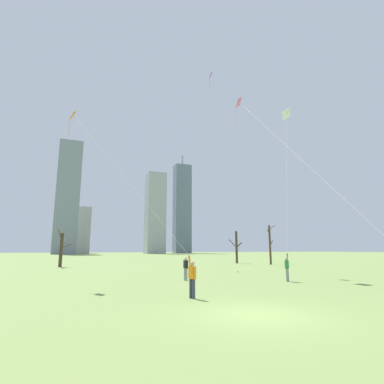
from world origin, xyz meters
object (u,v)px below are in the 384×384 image
object	(u,v)px
kite_flyer_foreground_right_orange	(166,242)
bare_tree_far_right_edge	(236,247)
bare_tree_rightmost	(270,244)
kite_flyer_far_back_pink	(341,207)
bystander_strolling_midfield	(186,267)
kite_flyer_midfield_right_white	(287,209)
bare_tree_center	(61,249)
distant_kite_drifting_left_purple	(213,92)

from	to	relation	value
kite_flyer_foreground_right_orange	bare_tree_far_right_edge	xyz separation A→B (m)	(19.72, 28.13, 0.01)
bare_tree_rightmost	bare_tree_far_right_edge	bearing A→B (deg)	114.53
kite_flyer_far_back_pink	kite_flyer_foreground_right_orange	xyz separation A→B (m)	(-7.98, 3.33, -1.70)
kite_flyer_far_back_pink	bystander_strolling_midfield	size ratio (longest dim) A/B	10.54
kite_flyer_foreground_right_orange	kite_flyer_midfield_right_white	bearing A→B (deg)	24.85
kite_flyer_midfield_right_white	bare_tree_center	world-z (taller)	kite_flyer_midfield_right_white
kite_flyer_far_back_pink	bare_tree_rightmost	size ratio (longest dim) A/B	3.05
distant_kite_drifting_left_purple	kite_flyer_midfield_right_white	bearing A→B (deg)	-81.22
kite_flyer_foreground_right_orange	bare_tree_far_right_edge	world-z (taller)	kite_flyer_foreground_right_orange
bystander_strolling_midfield	bare_tree_rightmost	distance (m)	25.34
bystander_strolling_midfield	distant_kite_drifting_left_purple	bearing A→B (deg)	54.26
bare_tree_center	bystander_strolling_midfield	bearing A→B (deg)	-67.26
kite_flyer_midfield_right_white	distant_kite_drifting_left_purple	distance (m)	18.31
bystander_strolling_midfield	bare_tree_rightmost	world-z (taller)	bare_tree_rightmost
kite_flyer_foreground_right_orange	bare_tree_far_right_edge	size ratio (longest dim) A/B	2.54
bare_tree_far_right_edge	kite_flyer_midfield_right_white	bearing A→B (deg)	-109.58
kite_flyer_midfield_right_white	bystander_strolling_midfield	world-z (taller)	kite_flyer_midfield_right_white
kite_flyer_foreground_right_orange	bare_tree_center	size ratio (longest dim) A/B	2.73
kite_flyer_midfield_right_white	bystander_strolling_midfield	distance (m)	9.54
bystander_strolling_midfield	kite_flyer_far_back_pink	bearing A→B (deg)	-63.06
distant_kite_drifting_left_purple	bare_tree_far_right_edge	xyz separation A→B (m)	(9.66, 12.57, -17.98)
distant_kite_drifting_left_purple	bare_tree_far_right_edge	bearing A→B (deg)	52.47
distant_kite_drifting_left_purple	bare_tree_far_right_edge	size ratio (longest dim) A/B	4.77
bare_tree_center	kite_flyer_foreground_right_orange	bearing A→B (deg)	-78.37
kite_flyer_foreground_right_orange	bare_tree_rightmost	world-z (taller)	kite_flyer_foreground_right_orange
bare_tree_rightmost	bare_tree_far_right_edge	distance (m)	5.94
distant_kite_drifting_left_purple	bare_tree_center	xyz separation A→B (m)	(-15.61, 11.40, -18.30)
kite_flyer_foreground_right_orange	bystander_strolling_midfield	distance (m)	7.03
kite_flyer_midfield_right_white	bystander_strolling_midfield	xyz separation A→B (m)	(-8.41, 0.66, -4.45)
bystander_strolling_midfield	bare_tree_center	world-z (taller)	bare_tree_center
kite_flyer_foreground_right_orange	bystander_strolling_midfield	world-z (taller)	kite_flyer_foreground_right_orange
kite_flyer_far_back_pink	bystander_strolling_midfield	world-z (taller)	kite_flyer_far_back_pink
kite_flyer_midfield_right_white	distant_kite_drifting_left_purple	world-z (taller)	distant_kite_drifting_left_purple
bystander_strolling_midfield	distant_kite_drifting_left_purple	size ratio (longest dim) A/B	0.07
kite_flyer_foreground_right_orange	kite_flyer_midfield_right_white	world-z (taller)	kite_flyer_midfield_right_white
bystander_strolling_midfield	kite_flyer_foreground_right_orange	bearing A→B (deg)	-118.02
kite_flyer_far_back_pink	bare_tree_center	size ratio (longest dim) A/B	3.73
kite_flyer_midfield_right_white	bare_tree_center	xyz separation A→B (m)	(-17.18, 21.57, -3.15)
kite_flyer_midfield_right_white	distant_kite_drifting_left_purple	size ratio (longest dim) A/B	0.77
kite_flyer_foreground_right_orange	bare_tree_center	xyz separation A→B (m)	(-5.55, 26.95, -0.31)
kite_flyer_midfield_right_white	distant_kite_drifting_left_purple	bearing A→B (deg)	98.78
bystander_strolling_midfield	bare_tree_center	bearing A→B (deg)	112.74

